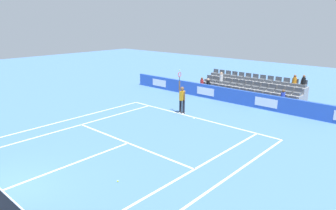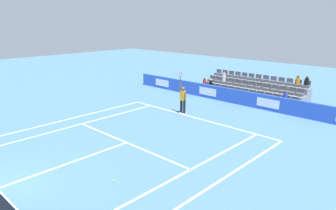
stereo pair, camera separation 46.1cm
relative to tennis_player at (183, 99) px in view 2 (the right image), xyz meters
name	(u,v)px [view 2 (the right image)]	position (x,y,z in m)	size (l,w,h in m)	color
line_baseline	(196,118)	(-1.18, 0.10, -0.99)	(10.97, 0.10, 0.01)	white
line_service	(127,143)	(-1.18, 5.59, -0.99)	(8.23, 0.10, 0.01)	white
line_centre_service	(67,164)	(-1.18, 8.79, -0.99)	(0.10, 6.40, 0.01)	white
line_singles_sideline_left	(75,126)	(2.93, 6.05, -0.99)	(0.10, 11.89, 0.01)	white
line_singles_sideline_right	(183,174)	(-5.30, 6.05, -0.99)	(0.10, 11.89, 0.01)	white
line_doubles_sideline_left	(63,120)	(4.30, 6.05, -0.99)	(0.10, 11.89, 0.01)	white
line_doubles_sideline_right	(212,186)	(-6.67, 6.05, -0.99)	(0.10, 11.89, 0.01)	white
line_centre_mark	(195,118)	(-1.18, 0.20, -0.99)	(0.10, 0.20, 0.01)	white
sponsor_barrier	(236,97)	(-1.18, -4.53, -0.47)	(19.82, 0.22, 1.04)	blue
tennis_player	(183,99)	(0.00, 0.00, 0.00)	(0.53, 0.38, 2.85)	black
stadium_stand	(252,91)	(-1.18, -6.84, -0.45)	(8.06, 2.85, 2.13)	gray
loose_tennis_ball	(113,181)	(-3.78, 8.33, -0.96)	(0.07, 0.07, 0.07)	#D1E533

